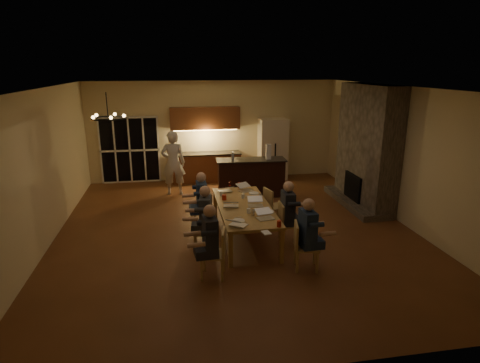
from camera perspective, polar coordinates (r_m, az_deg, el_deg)
name	(u,v)px	position (r m, az deg, el deg)	size (l,w,h in m)	color
floor	(236,230)	(9.32, -0.58, -6.88)	(9.00, 9.00, 0.00)	brown
back_wall	(214,131)	(13.22, -3.75, 7.21)	(8.00, 0.04, 3.20)	beige
left_wall	(41,170)	(9.11, -26.45, 1.46)	(0.04, 9.00, 3.20)	beige
right_wall	(404,156)	(10.24, 22.25, 3.41)	(0.04, 9.00, 3.20)	beige
ceiling	(236,87)	(8.59, -0.64, 13.31)	(8.00, 9.00, 0.04)	white
french_doors	(130,150)	(13.26, -15.39, 4.28)	(1.86, 0.08, 2.10)	black
fireplace	(367,146)	(11.10, 17.63, 4.77)	(0.58, 2.50, 3.20)	#675A51
kitchenette	(206,145)	(12.94, -4.89, 5.20)	(2.24, 0.68, 2.40)	brown
refrigerator	(273,149)	(13.30, 4.67, 4.62)	(0.90, 0.68, 2.00)	beige
dining_table	(244,222)	(8.77, 0.58, -5.73)	(1.10, 2.71, 0.75)	#B17F47
bar_island	(251,178)	(11.56, 1.56, 0.57)	(1.98, 0.68, 1.08)	black
chair_left_near	(213,253)	(7.23, -3.91, -10.18)	(0.44, 0.44, 0.89)	tan
chair_left_mid	(204,230)	(8.18, -5.15, -6.95)	(0.44, 0.44, 0.89)	tan
chair_left_far	(201,211)	(9.27, -5.58, -4.13)	(0.44, 0.44, 0.89)	tan
chair_right_near	(307,246)	(7.57, 9.45, -9.08)	(0.44, 0.44, 0.89)	tan
chair_right_mid	(290,223)	(8.56, 7.15, -5.93)	(0.44, 0.44, 0.89)	tan
chair_right_far	(275,206)	(9.54, 5.04, -3.51)	(0.44, 0.44, 0.89)	tan
person_left_near	(210,242)	(7.07, -4.24, -8.62)	(0.60, 0.60, 1.38)	#202229
person_right_near	(307,235)	(7.45, 9.55, -7.46)	(0.60, 0.60, 1.38)	navy
person_left_mid	(206,219)	(8.10, -4.91, -5.31)	(0.60, 0.60, 1.38)	#3A3F45
person_right_mid	(288,213)	(8.43, 6.79, -4.49)	(0.60, 0.60, 1.38)	#202229
person_left_far	(202,202)	(9.08, -5.46, -2.91)	(0.60, 0.60, 1.38)	navy
standing_person	(173,163)	(11.76, -9.47, 2.63)	(0.69, 0.45, 1.88)	silver
chandelier	(108,118)	(7.54, -18.25, 8.54)	(0.58, 0.58, 0.03)	black
laptop_a	(238,220)	(7.56, -0.22, -5.44)	(0.32, 0.28, 0.23)	silver
laptop_b	(266,213)	(7.88, 3.65, -4.55)	(0.32, 0.28, 0.23)	silver
laptop_c	(231,201)	(8.56, -1.29, -2.82)	(0.32, 0.28, 0.23)	silver
laptop_d	(256,201)	(8.58, 2.23, -2.78)	(0.32, 0.28, 0.23)	silver
laptop_e	(225,187)	(9.57, -2.16, -0.77)	(0.32, 0.28, 0.23)	silver
laptop_f	(246,187)	(9.59, 0.83, -0.72)	(0.32, 0.28, 0.23)	silver
mug_front	(249,211)	(8.19, 1.24, -4.19)	(0.08, 0.08, 0.10)	white
mug_mid	(243,196)	(9.09, 0.43, -2.08)	(0.07, 0.07, 0.10)	white
mug_back	(221,194)	(9.27, -2.66, -1.74)	(0.07, 0.07, 0.10)	white
redcup_near	(279,224)	(7.55, 5.58, -5.99)	(0.08, 0.08, 0.12)	#B01E0B
redcup_mid	(224,197)	(8.98, -2.26, -2.26)	(0.10, 0.10, 0.12)	#B01E0B
redcup_far	(239,185)	(9.88, -0.08, -0.52)	(0.09, 0.09, 0.12)	#B01E0B
can_silver	(253,213)	(8.05, 1.87, -4.48)	(0.07, 0.07, 0.12)	#B2B2B7
can_cola	(230,184)	(9.96, -1.49, -0.40)	(0.06, 0.06, 0.12)	#3F0F0C
can_right	(260,196)	(9.05, 2.91, -2.13)	(0.06, 0.06, 0.12)	#B2B2B7
plate_near	(268,212)	(8.28, 3.97, -4.29)	(0.26, 0.26, 0.02)	white
plate_left	(238,221)	(7.79, -0.23, -5.60)	(0.25, 0.25, 0.02)	white
plate_far	(254,193)	(9.44, 1.97, -1.66)	(0.24, 0.24, 0.02)	white
notepad	(266,233)	(7.28, 3.75, -7.26)	(0.14, 0.20, 0.01)	white
bar_bottle	(233,156)	(11.27, -1.04, 3.62)	(0.08, 0.08, 0.24)	#99999E
bar_blender	(268,152)	(11.44, 4.07, 4.25)	(0.14, 0.14, 0.43)	silver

